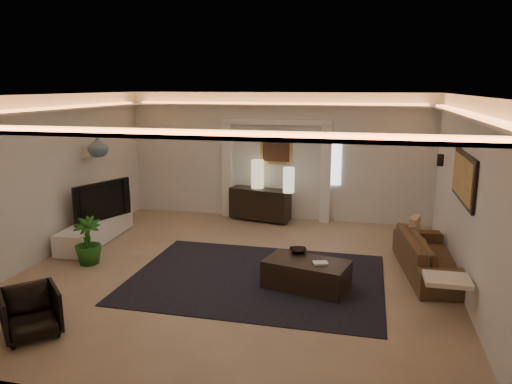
% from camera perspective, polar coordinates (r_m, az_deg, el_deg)
% --- Properties ---
extents(floor, '(7.00, 7.00, 0.00)m').
position_cam_1_polar(floor, '(8.15, -2.37, -9.44)').
color(floor, tan).
rests_on(floor, ground).
extents(ceiling, '(7.00, 7.00, 0.00)m').
position_cam_1_polar(ceiling, '(7.56, -2.57, 11.39)').
color(ceiling, white).
rests_on(ceiling, ground).
extents(wall_back, '(7.00, 0.00, 7.00)m').
position_cam_1_polar(wall_back, '(11.09, 2.45, 4.22)').
color(wall_back, silver).
rests_on(wall_back, ground).
extents(wall_front, '(7.00, 0.00, 7.00)m').
position_cam_1_polar(wall_front, '(4.59, -14.51, -8.25)').
color(wall_front, silver).
rests_on(wall_front, ground).
extents(wall_left, '(0.00, 7.00, 7.00)m').
position_cam_1_polar(wall_left, '(9.30, -23.72, 1.56)').
color(wall_left, silver).
rests_on(wall_left, ground).
extents(wall_right, '(0.00, 7.00, 7.00)m').
position_cam_1_polar(wall_right, '(7.59, 23.90, -0.72)').
color(wall_right, silver).
rests_on(wall_right, ground).
extents(cove_soffit, '(7.00, 7.00, 0.04)m').
position_cam_1_polar(cove_soffit, '(7.58, -2.55, 9.28)').
color(cove_soffit, silver).
rests_on(cove_soffit, ceiling).
extents(daylight_slit, '(0.25, 0.03, 1.00)m').
position_cam_1_polar(daylight_slit, '(10.91, 9.41, 3.40)').
color(daylight_slit, white).
rests_on(daylight_slit, wall_back).
extents(area_rug, '(4.00, 3.00, 0.01)m').
position_cam_1_polar(area_rug, '(7.88, 0.08, -10.18)').
color(area_rug, black).
rests_on(area_rug, ground).
extents(pilaster_left, '(0.22, 0.20, 2.20)m').
position_cam_1_polar(pilaster_left, '(11.32, -3.40, 2.59)').
color(pilaster_left, silver).
rests_on(pilaster_left, ground).
extents(pilaster_right, '(0.22, 0.20, 2.20)m').
position_cam_1_polar(pilaster_right, '(10.89, 8.29, 2.08)').
color(pilaster_right, silver).
rests_on(pilaster_right, ground).
extents(alcove_header, '(2.52, 0.20, 0.12)m').
position_cam_1_polar(alcove_header, '(10.90, 2.39, 8.31)').
color(alcove_header, silver).
rests_on(alcove_header, wall_back).
extents(painting_frame, '(0.74, 0.04, 0.74)m').
position_cam_1_polar(painting_frame, '(11.03, 2.43, 5.23)').
color(painting_frame, tan).
rests_on(painting_frame, wall_back).
extents(painting_canvas, '(0.62, 0.02, 0.62)m').
position_cam_1_polar(painting_canvas, '(11.01, 2.40, 5.21)').
color(painting_canvas, '#4C2D1E').
rests_on(painting_canvas, wall_back).
extents(art_panel_frame, '(0.04, 1.64, 0.74)m').
position_cam_1_polar(art_panel_frame, '(7.82, 23.46, 1.56)').
color(art_panel_frame, black).
rests_on(art_panel_frame, wall_right).
extents(art_panel_gold, '(0.02, 1.50, 0.62)m').
position_cam_1_polar(art_panel_gold, '(7.82, 23.28, 1.57)').
color(art_panel_gold, tan).
rests_on(art_panel_gold, wall_right).
extents(wall_sconce, '(0.12, 0.12, 0.22)m').
position_cam_1_polar(wall_sconce, '(9.66, 21.04, 3.55)').
color(wall_sconce, black).
rests_on(wall_sconce, wall_right).
extents(wall_niche, '(0.10, 0.55, 0.04)m').
position_cam_1_polar(wall_niche, '(10.37, -18.95, 4.09)').
color(wall_niche, silver).
rests_on(wall_niche, wall_left).
extents(console, '(1.45, 0.72, 0.69)m').
position_cam_1_polar(console, '(11.02, 0.48, -1.39)').
color(console, black).
rests_on(console, ground).
extents(lamp_left, '(0.36, 0.36, 0.64)m').
position_cam_1_polar(lamp_left, '(10.98, 0.18, 2.25)').
color(lamp_left, beige).
rests_on(lamp_left, console).
extents(lamp_right, '(0.32, 0.32, 0.55)m').
position_cam_1_polar(lamp_right, '(10.53, 3.91, 1.78)').
color(lamp_right, white).
rests_on(lamp_right, console).
extents(media_ledge, '(0.67, 2.23, 0.41)m').
position_cam_1_polar(media_ledge, '(10.11, -18.43, -4.35)').
color(media_ledge, silver).
rests_on(media_ledge, ground).
extents(tv, '(1.30, 0.63, 0.76)m').
position_cam_1_polar(tv, '(10.09, -18.20, -0.80)').
color(tv, black).
rests_on(tv, media_ledge).
extents(figurine, '(0.18, 0.18, 0.37)m').
position_cam_1_polar(figurine, '(10.87, -15.03, -0.72)').
color(figurine, '#3B2A14').
rests_on(figurine, media_ledge).
extents(ginger_jar, '(0.43, 0.43, 0.42)m').
position_cam_1_polar(ginger_jar, '(10.02, -18.25, 5.18)').
color(ginger_jar, '#3B5665').
rests_on(ginger_jar, wall_niche).
extents(plant, '(0.61, 0.61, 0.83)m').
position_cam_1_polar(plant, '(8.86, -19.34, -5.51)').
color(plant, '#1D5016').
rests_on(plant, ground).
extents(sofa, '(2.28, 1.14, 0.64)m').
position_cam_1_polar(sofa, '(8.44, 20.11, -7.14)').
color(sofa, '#412814').
rests_on(sofa, ground).
extents(throw_blanket, '(0.59, 0.48, 0.06)m').
position_cam_1_polar(throw_blanket, '(6.89, 21.73, -9.65)').
color(throw_blanket, white).
rests_on(throw_blanket, sofa).
extents(throw_pillow, '(0.24, 0.44, 0.42)m').
position_cam_1_polar(throw_pillow, '(9.07, 18.26, -4.12)').
color(throw_pillow, tan).
rests_on(throw_pillow, sofa).
extents(coffee_table, '(1.37, 0.95, 0.46)m').
position_cam_1_polar(coffee_table, '(7.51, 6.00, -9.80)').
color(coffee_table, black).
rests_on(coffee_table, ground).
extents(bowl, '(0.33, 0.33, 0.07)m').
position_cam_1_polar(bowl, '(7.76, 5.00, -7.14)').
color(bowl, black).
rests_on(bowl, coffee_table).
extents(magazine, '(0.25, 0.21, 0.03)m').
position_cam_1_polar(magazine, '(7.34, 7.65, -8.52)').
color(magazine, white).
rests_on(magazine, coffee_table).
extents(armchair, '(0.93, 0.93, 0.61)m').
position_cam_1_polar(armchair, '(6.73, -25.17, -12.80)').
color(armchair, black).
rests_on(armchair, ground).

